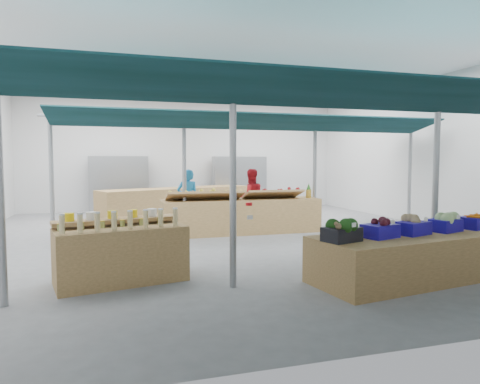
% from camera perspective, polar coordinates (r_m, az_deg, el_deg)
% --- Properties ---
extents(floor, '(13.00, 13.00, 0.00)m').
position_cam_1_polar(floor, '(10.41, -1.45, -6.03)').
color(floor, slate).
rests_on(floor, ground).
extents(hall, '(13.00, 13.00, 13.00)m').
position_cam_1_polar(hall, '(11.67, -3.30, 8.09)').
color(hall, silver).
rests_on(hall, ground).
extents(pole_grid, '(10.00, 4.60, 3.00)m').
position_cam_1_polar(pole_grid, '(8.82, 6.18, 3.97)').
color(pole_grid, gray).
rests_on(pole_grid, floor).
extents(awnings, '(9.50, 7.08, 0.30)m').
position_cam_1_polar(awnings, '(8.88, 6.23, 10.23)').
color(awnings, black).
rests_on(awnings, pole_grid).
extents(back_shelving_left, '(2.00, 0.50, 2.00)m').
position_cam_1_polar(back_shelving_left, '(15.93, -15.83, 0.93)').
color(back_shelving_left, '#B23F33').
rests_on(back_shelving_left, floor).
extents(back_shelving_right, '(2.00, 0.50, 2.00)m').
position_cam_1_polar(back_shelving_right, '(16.58, -0.09, 1.20)').
color(back_shelving_right, '#B23F33').
rests_on(back_shelving_right, floor).
extents(bottle_shelf, '(2.02, 1.47, 1.12)m').
position_cam_1_polar(bottle_shelf, '(6.79, -15.64, -7.69)').
color(bottle_shelf, brown).
rests_on(bottle_shelf, floor).
extents(veg_counter, '(3.76, 1.74, 0.70)m').
position_cam_1_polar(veg_counter, '(7.33, 23.00, -7.83)').
color(veg_counter, brown).
rests_on(veg_counter, floor).
extents(fruit_counter, '(4.05, 0.96, 0.87)m').
position_cam_1_polar(fruit_counter, '(10.96, 0.19, -3.23)').
color(fruit_counter, brown).
rests_on(fruit_counter, floor).
extents(far_counter, '(5.28, 3.07, 0.95)m').
position_cam_1_polar(far_counter, '(14.49, -8.35, -1.33)').
color(far_counter, brown).
rests_on(far_counter, floor).
extents(vendor_left, '(0.59, 0.39, 1.62)m').
position_cam_1_polar(vendor_left, '(11.72, -6.97, -0.94)').
color(vendor_left, '#1B76B5').
rests_on(vendor_left, floor).
extents(vendor_right, '(0.79, 0.61, 1.62)m').
position_cam_1_polar(vendor_right, '(12.14, 1.44, -0.74)').
color(vendor_right, red).
rests_on(vendor_right, floor).
extents(crate_broccoli, '(0.58, 0.48, 0.35)m').
position_cam_1_polar(crate_broccoli, '(6.18, 13.40, -4.97)').
color(crate_broccoli, black).
rests_on(crate_broccoli, veg_counter).
extents(crate_beets, '(0.58, 0.48, 0.29)m').
position_cam_1_polar(crate_beets, '(6.64, 18.17, -4.67)').
color(crate_beets, '#180D92').
rests_on(crate_beets, veg_counter).
extents(crate_celeriac, '(0.58, 0.48, 0.31)m').
position_cam_1_polar(crate_celeriac, '(7.10, 22.03, -4.12)').
color(crate_celeriac, '#180D92').
rests_on(crate_celeriac, veg_counter).
extents(crate_cabbage, '(0.58, 0.48, 0.35)m').
position_cam_1_polar(crate_cabbage, '(7.63, 25.64, -3.57)').
color(crate_cabbage, '#180D92').
rests_on(crate_cabbage, veg_counter).
extents(crate_carrots, '(0.58, 0.48, 0.29)m').
position_cam_1_polar(crate_carrots, '(8.18, 28.76, -3.51)').
color(crate_carrots, '#180D92').
rests_on(crate_carrots, veg_counter).
extents(sparrow, '(0.12, 0.09, 0.11)m').
position_cam_1_polar(sparrow, '(5.98, 12.94, -4.41)').
color(sparrow, brown).
rests_on(sparrow, crate_broccoli).
extents(pole_ribbon, '(0.12, 0.12, 0.28)m').
position_cam_1_polar(pole_ribbon, '(7.28, 1.21, -1.79)').
color(pole_ribbon, red).
rests_on(pole_ribbon, pole_grid).
extents(apple_heap_yellow, '(1.90, 0.70, 0.27)m').
position_cam_1_polar(apple_heap_yellow, '(10.57, -4.67, -0.24)').
color(apple_heap_yellow, '#997247').
rests_on(apple_heap_yellow, fruit_counter).
extents(apple_heap_red, '(1.50, 0.70, 0.27)m').
position_cam_1_polar(apple_heap_red, '(11.07, 4.40, -0.05)').
color(apple_heap_red, '#997247').
rests_on(apple_heap_red, fruit_counter).
extents(pineapple, '(0.14, 0.14, 0.39)m').
position_cam_1_polar(pineapple, '(11.47, 9.14, 0.13)').
color(pineapple, '#8C6019').
rests_on(pineapple, fruit_counter).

